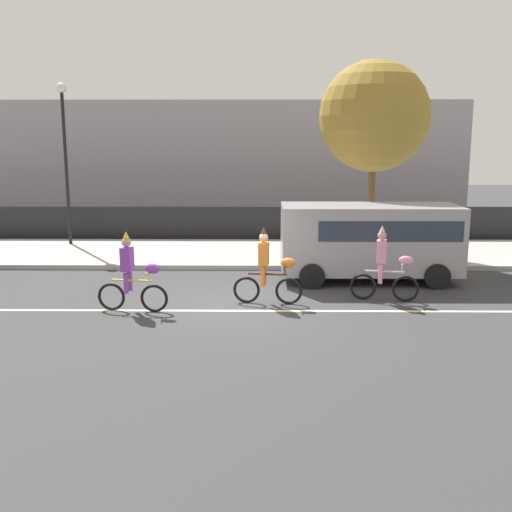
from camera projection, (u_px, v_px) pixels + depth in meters
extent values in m
plane|color=#38383A|center=(239.00, 305.00, 14.71)|extent=(80.00, 80.00, 0.00)
cube|color=beige|center=(239.00, 311.00, 14.22)|extent=(36.00, 0.14, 0.01)
cube|color=#ADAAA3|center=(246.00, 253.00, 21.07)|extent=(60.00, 5.00, 0.15)
cube|color=black|center=(248.00, 224.00, 23.80)|extent=(40.00, 0.08, 1.40)
cube|color=#99939E|center=(181.00, 161.00, 31.86)|extent=(28.00, 8.00, 5.80)
torus|color=black|center=(154.00, 298.00, 14.06)|extent=(0.67, 0.15, 0.67)
torus|color=black|center=(111.00, 297.00, 14.20)|extent=(0.67, 0.15, 0.67)
cylinder|color=#E5D84C|center=(132.00, 280.00, 14.05)|extent=(0.96, 0.17, 0.05)
cylinder|color=#E5D84C|center=(126.00, 277.00, 14.05)|extent=(0.04, 0.04, 0.18)
cylinder|color=#E5D84C|center=(149.00, 276.00, 13.97)|extent=(0.04, 0.04, 0.23)
cylinder|color=#E5D84C|center=(149.00, 271.00, 13.95)|extent=(0.09, 0.50, 0.03)
ellipsoid|color=purple|center=(152.00, 269.00, 13.93)|extent=(0.38, 0.24, 0.24)
cube|color=purple|center=(127.00, 259.00, 13.97)|extent=(0.28, 0.35, 0.56)
sphere|color=tan|center=(126.00, 242.00, 13.89)|extent=(0.22, 0.22, 0.22)
cone|color=#E5D84C|center=(126.00, 235.00, 13.85)|extent=(0.14, 0.14, 0.16)
cylinder|color=purple|center=(126.00, 283.00, 13.93)|extent=(0.11, 0.11, 0.48)
cylinder|color=purple|center=(130.00, 281.00, 14.21)|extent=(0.11, 0.11, 0.48)
torus|color=black|center=(289.00, 291.00, 14.73)|extent=(0.67, 0.14, 0.67)
torus|color=black|center=(247.00, 290.00, 14.85)|extent=(0.67, 0.14, 0.67)
cylinder|color=#4C2614|center=(268.00, 274.00, 14.71)|extent=(0.97, 0.16, 0.05)
cylinder|color=#4C2614|center=(262.00, 270.00, 14.71)|extent=(0.04, 0.04, 0.18)
cylinder|color=#4C2614|center=(285.00, 270.00, 14.64)|extent=(0.04, 0.04, 0.23)
cylinder|color=#4C2614|center=(285.00, 265.00, 14.62)|extent=(0.09, 0.50, 0.03)
ellipsoid|color=orange|center=(288.00, 263.00, 14.60)|extent=(0.38, 0.24, 0.24)
cube|color=orange|center=(264.00, 254.00, 14.63)|extent=(0.27, 0.34, 0.56)
sphere|color=beige|center=(264.00, 238.00, 14.55)|extent=(0.22, 0.22, 0.22)
cone|color=#4C2614|center=(264.00, 230.00, 14.51)|extent=(0.14, 0.14, 0.16)
cylinder|color=orange|center=(263.00, 277.00, 14.59)|extent=(0.11, 0.11, 0.48)
cylinder|color=orange|center=(264.00, 274.00, 14.87)|extent=(0.11, 0.11, 0.48)
torus|color=black|center=(405.00, 289.00, 14.97)|extent=(0.67, 0.20, 0.67)
torus|color=black|center=(363.00, 286.00, 15.19)|extent=(0.67, 0.20, 0.67)
cylinder|color=silver|center=(385.00, 271.00, 15.00)|extent=(0.96, 0.24, 0.05)
cylinder|color=silver|center=(379.00, 268.00, 15.02)|extent=(0.04, 0.04, 0.18)
cylinder|color=silver|center=(402.00, 268.00, 14.89)|extent=(0.04, 0.04, 0.23)
cylinder|color=silver|center=(402.00, 263.00, 14.87)|extent=(0.13, 0.50, 0.03)
ellipsoid|color=pink|center=(406.00, 261.00, 14.84)|extent=(0.39, 0.27, 0.24)
cube|color=pink|center=(381.00, 251.00, 14.93)|extent=(0.30, 0.36, 0.56)
sphere|color=tan|center=(382.00, 236.00, 14.85)|extent=(0.22, 0.22, 0.22)
cone|color=silver|center=(382.00, 228.00, 14.82)|extent=(0.14, 0.14, 0.16)
cylinder|color=pink|center=(380.00, 274.00, 14.90)|extent=(0.11, 0.11, 0.48)
cylinder|color=pink|center=(381.00, 272.00, 15.17)|extent=(0.11, 0.11, 0.48)
cube|color=#99999E|center=(369.00, 238.00, 17.08)|extent=(5.00, 2.00, 1.90)
cube|color=#283342|center=(384.00, 226.00, 17.01)|extent=(3.90, 2.02, 0.56)
cylinder|color=black|center=(437.00, 276.00, 16.25)|extent=(0.70, 0.22, 0.70)
cylinder|color=black|center=(418.00, 262.00, 18.22)|extent=(0.70, 0.22, 0.70)
cylinder|color=black|center=(312.00, 276.00, 16.29)|extent=(0.70, 0.22, 0.70)
cylinder|color=black|center=(307.00, 261.00, 18.25)|extent=(0.70, 0.22, 0.70)
cylinder|color=black|center=(66.00, 170.00, 21.99)|extent=(0.12, 0.12, 5.50)
sphere|color=#EAEACC|center=(61.00, 88.00, 21.43)|extent=(0.36, 0.36, 0.36)
cylinder|color=brown|center=(371.00, 205.00, 20.32)|extent=(0.24, 0.24, 3.33)
sphere|color=olive|center=(374.00, 116.00, 19.75)|extent=(3.66, 3.66, 3.66)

